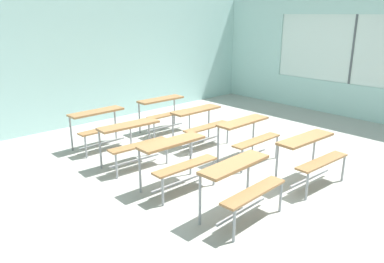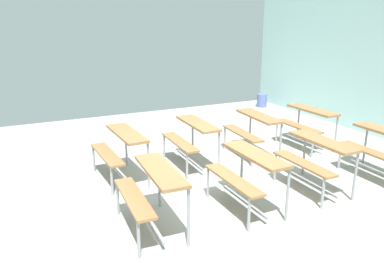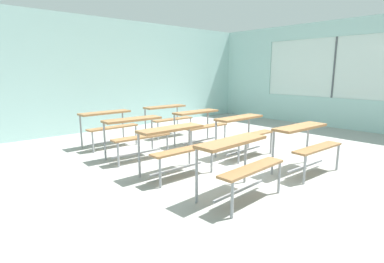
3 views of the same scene
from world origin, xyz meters
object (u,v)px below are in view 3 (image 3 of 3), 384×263
at_px(desk_bench_r2c1, 199,120).
at_px(desk_bench_r3c0, 108,120).
at_px(desk_bench_r0c1, 306,138).
at_px(desk_bench_r3c1, 168,113).
at_px(desk_bench_r1c0, 175,140).
at_px(desk_bench_r0c0, 239,155).
at_px(desk_bench_r2c0, 135,129).
at_px(desk_bench_r1c1, 244,127).

bearing_deg(desk_bench_r2c1, desk_bench_r3c0, 141.92).
xyz_separation_m(desk_bench_r0c1, desk_bench_r3c0, (-1.57, 3.68, 0.00)).
bearing_deg(desk_bench_r3c1, desk_bench_r0c1, -89.65).
distance_m(desk_bench_r1c0, desk_bench_r2c1, 2.00).
height_order(desk_bench_r0c1, desk_bench_r3c0, same).
height_order(desk_bench_r2c1, desk_bench_r3c1, same).
xyz_separation_m(desk_bench_r0c0, desk_bench_r2c0, (-0.03, 2.42, 0.00)).
relative_size(desk_bench_r0c0, desk_bench_r3c0, 1.01).
xyz_separation_m(desk_bench_r1c0, desk_bench_r2c1, (1.62, 1.18, 0.00)).
distance_m(desk_bench_r0c0, desk_bench_r2c1, 2.86).
relative_size(desk_bench_r0c0, desk_bench_r0c1, 1.00).
bearing_deg(desk_bench_r1c0, desk_bench_r0c0, -86.55).
relative_size(desk_bench_r0c1, desk_bench_r1c1, 1.02).
xyz_separation_m(desk_bench_r1c1, desk_bench_r2c1, (-0.05, 1.18, 0.00)).
bearing_deg(desk_bench_r0c0, desk_bench_r2c1, 54.18).
height_order(desk_bench_r0c0, desk_bench_r3c1, same).
xyz_separation_m(desk_bench_r0c1, desk_bench_r1c1, (0.03, 1.28, 0.00)).
height_order(desk_bench_r1c0, desk_bench_r2c0, same).
distance_m(desk_bench_r0c1, desk_bench_r2c1, 2.46).
bearing_deg(desk_bench_r1c1, desk_bench_r2c0, 143.27).
height_order(desk_bench_r0c1, desk_bench_r2c1, same).
bearing_deg(desk_bench_r2c0, desk_bench_r3c1, 39.38).
bearing_deg(desk_bench_r1c0, desk_bench_r2c0, 89.88).
bearing_deg(desk_bench_r0c0, desk_bench_r1c1, 34.32).
relative_size(desk_bench_r0c0, desk_bench_r1c1, 1.02).
bearing_deg(desk_bench_r3c0, desk_bench_r1c1, -57.47).
bearing_deg(desk_bench_r0c0, desk_bench_r3c1, 63.13).
height_order(desk_bench_r2c0, desk_bench_r2c1, same).
bearing_deg(desk_bench_r1c0, desk_bench_r3c0, 89.34).
xyz_separation_m(desk_bench_r0c0, desk_bench_r2c1, (1.56, 2.40, 0.00)).
relative_size(desk_bench_r1c0, desk_bench_r1c1, 1.00).
relative_size(desk_bench_r1c0, desk_bench_r3c1, 1.00).
bearing_deg(desk_bench_r3c1, desk_bench_r1c1, -89.31).
height_order(desk_bench_r1c1, desk_bench_r2c0, same).
relative_size(desk_bench_r1c0, desk_bench_r3c0, 1.00).
bearing_deg(desk_bench_r3c1, desk_bench_r1c0, -123.62).
relative_size(desk_bench_r3c0, desk_bench_r3c1, 1.00).
relative_size(desk_bench_r0c0, desk_bench_r3c1, 1.01).
bearing_deg(desk_bench_r0c0, desk_bench_r3c0, 87.08).
distance_m(desk_bench_r0c0, desk_bench_r3c1, 4.00).
bearing_deg(desk_bench_r3c1, desk_bench_r0c0, -112.98).
bearing_deg(desk_bench_r2c1, desk_bench_r2c0, 179.41).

